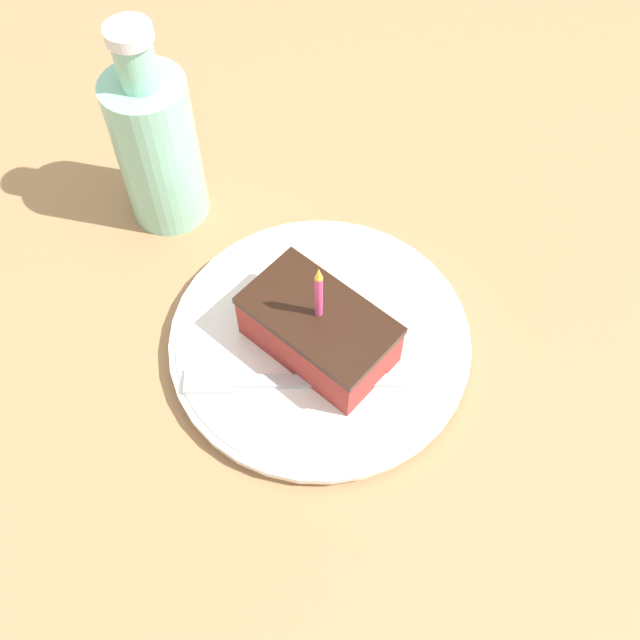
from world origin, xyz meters
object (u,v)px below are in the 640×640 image
plate (320,340)px  cake_slice (319,330)px  fork (279,381)px  bottle (157,145)px

plate → cake_slice: bearing=-144.6°
fork → plate: bearing=4.1°
plate → fork: size_ratio=1.77×
cake_slice → fork: bearing=178.0°
fork → bottle: size_ratio=0.71×
plate → bottle: (0.03, 0.24, 0.08)m
cake_slice → bottle: (0.04, 0.24, 0.04)m
cake_slice → bottle: 0.25m
fork → bottle: bottle is taller
plate → fork: bearing=-175.9°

